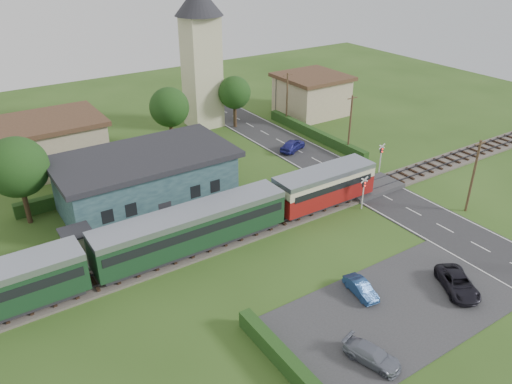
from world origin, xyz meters
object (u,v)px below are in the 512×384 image
equipment_hut (78,245)px  house_west (52,143)px  church_tower (201,47)px  car_park_silver (372,355)px  house_east (312,94)px  crossing_signal_far (381,154)px  pedestrian_far (111,236)px  crossing_signal_near (364,188)px  station_building (146,180)px  car_park_blue (361,288)px  train (155,240)px  pedestrian_near (227,201)px  car_park_dark (458,283)px  car_on_road (293,145)px

equipment_hut → house_west: (3.00, 19.80, 1.04)m
church_tower → car_park_silver: bearing=-105.0°
house_east → crossing_signal_far: bearing=-108.1°
church_tower → pedestrian_far: 31.52m
crossing_signal_near → house_west: bearing=130.1°
station_building → crossing_signal_near: (16.40, -11.40, -0.55)m
equipment_hut → church_tower: size_ratio=0.14×
equipment_hut → crossing_signal_near: (24.40, -5.61, 0.39)m
church_tower → crossing_signal_near: 29.57m
equipment_hut → car_park_silver: (11.59, -19.70, -1.15)m
house_east → car_park_silver: 46.74m
equipment_hut → crossing_signal_far: 31.61m
car_park_blue → car_park_silver: 6.34m
train → equipment_hut: bearing=147.2°
house_west → car_park_blue: house_west is taller
pedestrian_far → car_park_blue: bearing=-116.6°
train → house_east: bearing=33.7°
house_east → pedestrian_near: 30.74m
car_park_dark → pedestrian_far: pedestrian_far is taller
station_building → train: (-3.04, -8.99, -0.52)m
station_building → pedestrian_near: bearing=-44.9°
church_tower → pedestrian_far: church_tower is taller
crossing_signal_far → equipment_hut: bearing=178.5°
station_building → pedestrian_near: (5.43, -5.40, -1.34)m
church_tower → car_park_blue: (-7.52, -37.50, -9.63)m
train → pedestrian_far: train is taller
equipment_hut → crossing_signal_far: (31.60, -0.81, 0.39)m
pedestrian_near → pedestrian_far: (-10.74, -0.01, 0.04)m
crossing_signal_near → car_park_blue: bearing=-134.4°
station_building → house_west: 14.87m
house_east → crossing_signal_far: 20.64m
house_west → crossing_signal_far: size_ratio=3.30×
car_park_silver → train: bearing=95.2°
house_west → car_park_silver: 40.48m
car_on_road → car_park_dark: (-5.86, -27.29, -0.04)m
station_building → house_west: size_ratio=1.48×
pedestrian_near → pedestrian_far: size_ratio=0.96×
church_tower → pedestrian_far: size_ratio=9.40×
car_on_road → crossing_signal_near: bearing=145.1°
equipment_hut → car_park_blue: bearing=-43.5°
car_on_road → car_park_silver: size_ratio=1.09×
crossing_signal_far → pedestrian_far: size_ratio=1.75×
station_building → house_west: house_west is taller
equipment_hut → house_west: house_west is taller
train → church_tower: size_ratio=2.45×
equipment_hut → station_building: size_ratio=0.16×
house_west → car_park_blue: bearing=-70.1°
church_tower → crossing_signal_far: size_ratio=5.37×
house_west → car_park_dark: size_ratio=2.50×
house_west → car_park_blue: 36.75m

